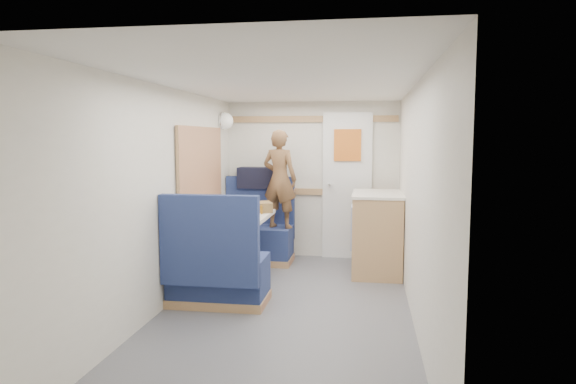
% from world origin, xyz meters
% --- Properties ---
extents(floor, '(4.50, 4.50, 0.00)m').
position_xyz_m(floor, '(0.00, 0.00, 0.00)').
color(floor, '#515156').
rests_on(floor, ground).
extents(ceiling, '(4.50, 4.50, 0.00)m').
position_xyz_m(ceiling, '(0.00, 0.00, 2.00)').
color(ceiling, silver).
rests_on(ceiling, wall_back).
extents(wall_back, '(2.20, 0.02, 2.00)m').
position_xyz_m(wall_back, '(0.00, 2.25, 1.00)').
color(wall_back, silver).
rests_on(wall_back, floor).
extents(wall_left, '(0.02, 4.50, 2.00)m').
position_xyz_m(wall_left, '(-1.10, 0.00, 1.00)').
color(wall_left, silver).
rests_on(wall_left, floor).
extents(wall_right, '(0.02, 4.50, 2.00)m').
position_xyz_m(wall_right, '(1.10, 0.00, 1.00)').
color(wall_right, silver).
rests_on(wall_right, floor).
extents(oak_trim_low, '(2.15, 0.02, 0.08)m').
position_xyz_m(oak_trim_low, '(0.00, 2.23, 0.85)').
color(oak_trim_low, '#9D6746').
rests_on(oak_trim_low, wall_back).
extents(oak_trim_high, '(2.15, 0.02, 0.08)m').
position_xyz_m(oak_trim_high, '(0.00, 2.23, 1.78)').
color(oak_trim_high, '#9D6746').
rests_on(oak_trim_high, wall_back).
extents(side_window, '(0.04, 1.30, 0.72)m').
position_xyz_m(side_window, '(-1.08, 1.00, 1.25)').
color(side_window, '#A2B095').
rests_on(side_window, wall_left).
extents(rear_door, '(0.62, 0.12, 1.86)m').
position_xyz_m(rear_door, '(0.45, 2.22, 0.97)').
color(rear_door, white).
rests_on(rear_door, wall_back).
extents(dinette_table, '(0.62, 0.92, 0.72)m').
position_xyz_m(dinette_table, '(-0.65, 1.00, 0.57)').
color(dinette_table, white).
rests_on(dinette_table, floor).
extents(bench_far, '(0.90, 0.59, 1.05)m').
position_xyz_m(bench_far, '(-0.65, 1.86, 0.30)').
color(bench_far, '#191A52').
rests_on(bench_far, floor).
extents(bench_near, '(0.90, 0.59, 1.05)m').
position_xyz_m(bench_near, '(-0.65, 0.14, 0.30)').
color(bench_near, '#191A52').
rests_on(bench_near, floor).
extents(ledge, '(0.90, 0.14, 0.04)m').
position_xyz_m(ledge, '(-0.65, 2.12, 0.88)').
color(ledge, '#9D6746').
rests_on(ledge, bench_far).
extents(dome_light, '(0.20, 0.20, 0.20)m').
position_xyz_m(dome_light, '(-1.04, 1.85, 1.75)').
color(dome_light, white).
rests_on(dome_light, wall_left).
extents(galley_counter, '(0.57, 0.92, 0.92)m').
position_xyz_m(galley_counter, '(0.82, 1.55, 0.47)').
color(galley_counter, '#9D6746').
rests_on(galley_counter, floor).
extents(person, '(0.50, 0.40, 1.19)m').
position_xyz_m(person, '(-0.35, 1.78, 1.05)').
color(person, brown).
rests_on(person, bench_far).
extents(duffel_bag, '(0.55, 0.27, 0.26)m').
position_xyz_m(duffel_bag, '(-0.66, 2.12, 1.03)').
color(duffel_bag, black).
rests_on(duffel_bag, ledge).
extents(tray, '(0.29, 0.36, 0.02)m').
position_xyz_m(tray, '(-0.57, 0.86, 0.73)').
color(tray, white).
rests_on(tray, dinette_table).
extents(orange_fruit, '(0.07, 0.07, 0.07)m').
position_xyz_m(orange_fruit, '(-0.47, 0.94, 0.77)').
color(orange_fruit, '#F1510A').
rests_on(orange_fruit, tray).
extents(cheese_block, '(0.11, 0.08, 0.03)m').
position_xyz_m(cheese_block, '(-0.66, 0.71, 0.75)').
color(cheese_block, '#F0D68B').
rests_on(cheese_block, tray).
extents(wine_glass, '(0.08, 0.08, 0.17)m').
position_xyz_m(wine_glass, '(-0.62, 0.95, 0.84)').
color(wine_glass, white).
rests_on(wine_glass, dinette_table).
extents(tumbler_left, '(0.07, 0.07, 0.12)m').
position_xyz_m(tumbler_left, '(-0.88, 0.79, 0.78)').
color(tumbler_left, white).
rests_on(tumbler_left, dinette_table).
extents(tumbler_right, '(0.06, 0.06, 0.10)m').
position_xyz_m(tumbler_right, '(-0.51, 0.95, 0.77)').
color(tumbler_right, white).
rests_on(tumbler_right, dinette_table).
extents(beer_glass, '(0.06, 0.06, 0.09)m').
position_xyz_m(beer_glass, '(-0.44, 1.06, 0.77)').
color(beer_glass, '#925D15').
rests_on(beer_glass, dinette_table).
extents(pepper_grinder, '(0.04, 0.04, 0.10)m').
position_xyz_m(pepper_grinder, '(-0.61, 1.19, 0.77)').
color(pepper_grinder, black).
rests_on(pepper_grinder, dinette_table).
extents(bread_loaf, '(0.23, 0.30, 0.11)m').
position_xyz_m(bread_loaf, '(-0.43, 1.24, 0.77)').
color(bread_loaf, brown).
rests_on(bread_loaf, dinette_table).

